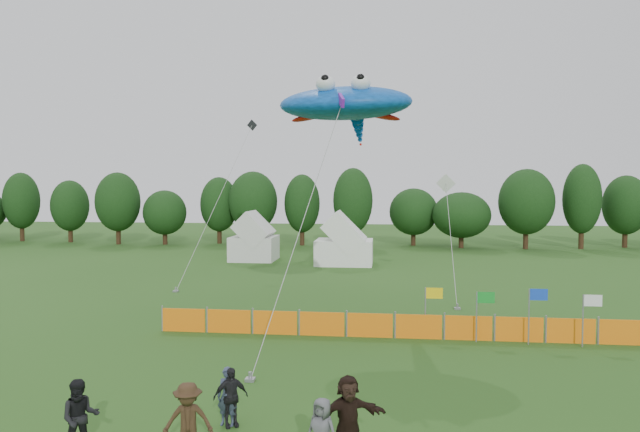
# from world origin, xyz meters

# --- Properties ---
(ground) EXTENTS (160.00, 160.00, 0.00)m
(ground) POSITION_xyz_m (0.00, 0.00, 0.00)
(ground) COLOR #234C16
(ground) RESTS_ON ground
(treeline) EXTENTS (104.57, 8.78, 8.36)m
(treeline) POSITION_xyz_m (1.61, 44.93, 4.18)
(treeline) COLOR #382314
(treeline) RESTS_ON ground
(tent_left) EXTENTS (3.77, 3.77, 3.33)m
(tent_left) POSITION_xyz_m (-8.70, 32.77, 1.68)
(tent_left) COLOR silver
(tent_left) RESTS_ON ground
(tent_right) EXTENTS (4.60, 3.68, 3.25)m
(tent_right) POSITION_xyz_m (-0.93, 31.05, 1.64)
(tent_right) COLOR white
(tent_right) RESTS_ON ground
(barrier_fence) EXTENTS (19.90, 0.06, 1.00)m
(barrier_fence) POSITION_xyz_m (2.71, 9.15, 0.50)
(barrier_fence) COLOR orange
(barrier_fence) RESTS_ON ground
(flag_row) EXTENTS (6.73, 0.75, 2.23)m
(flag_row) POSITION_xyz_m (7.17, 8.93, 1.43)
(flag_row) COLOR gray
(flag_row) RESTS_ON ground
(spectator_a) EXTENTS (0.59, 0.41, 1.53)m
(spectator_a) POSITION_xyz_m (-1.75, -0.01, 0.77)
(spectator_a) COLOR #323B53
(spectator_a) RESTS_ON ground
(spectator_b) EXTENTS (1.09, 1.01, 1.79)m
(spectator_b) POSITION_xyz_m (-4.69, -2.05, 0.90)
(spectator_b) COLOR black
(spectator_b) RESTS_ON ground
(spectator_c) EXTENTS (1.27, 0.89, 1.80)m
(spectator_c) POSITION_xyz_m (-2.12, -1.98, 0.90)
(spectator_c) COLOR #382616
(spectator_c) RESTS_ON ground
(spectator_d) EXTENTS (0.98, 0.76, 1.56)m
(spectator_d) POSITION_xyz_m (-1.65, -0.07, 0.78)
(spectator_d) COLOR black
(spectator_d) RESTS_ON ground
(spectator_e) EXTENTS (0.89, 0.77, 1.54)m
(spectator_e) POSITION_xyz_m (0.95, -1.89, 0.77)
(spectator_e) COLOR #54555A
(spectator_e) RESTS_ON ground
(spectator_f) EXTENTS (1.82, 1.19, 1.88)m
(spectator_f) POSITION_xyz_m (1.50, -1.30, 0.94)
(spectator_f) COLOR black
(spectator_f) RESTS_ON ground
(stingray_kite) EXTENTS (6.38, 15.26, 10.93)m
(stingray_kite) POSITION_xyz_m (0.60, 11.13, 9.85)
(stingray_kite) COLOR blue
(stingray_kite) RESTS_ON ground
(small_kite_white) EXTENTS (1.22, 7.82, 7.07)m
(small_kite_white) POSITION_xyz_m (6.09, 20.44, 4.69)
(small_kite_white) COLOR white
(small_kite_white) RESTS_ON ground
(small_kite_dark) EXTENTS (2.60, 11.52, 11.44)m
(small_kite_dark) POSITION_xyz_m (-8.82, 24.55, 6.43)
(small_kite_dark) COLOR black
(small_kite_dark) RESTS_ON ground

